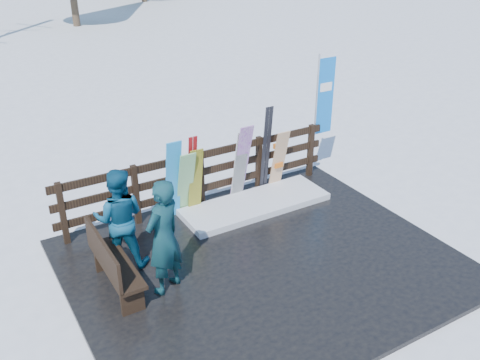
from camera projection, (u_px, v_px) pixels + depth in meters
ground at (263, 266)px, 8.74m from camera, size 700.00×700.00×0.00m
deck at (263, 264)px, 8.73m from camera, size 6.00×5.00×0.08m
fence at (201, 174)px, 10.10m from camera, size 5.60×0.10×1.15m
snow_patch at (255, 204)px, 10.30m from camera, size 2.89×1.00×0.12m
bench at (111, 262)px, 7.81m from camera, size 0.41×1.50×0.97m
snowboard_0 at (173, 180)px, 9.57m from camera, size 0.28×0.31×1.59m
snowboard_1 at (185, 184)px, 9.74m from camera, size 0.30×0.39×1.33m
snowboard_2 at (195, 181)px, 9.83m from camera, size 0.26×0.24×1.33m
snowboard_3 at (241, 163)px, 10.21m from camera, size 0.28×0.44×1.62m
snowboard_4 at (240, 166)px, 10.23m from camera, size 0.26×0.32×1.49m
snowboard_5 at (279, 160)px, 10.68m from camera, size 0.28×0.32×1.31m
ski_pair_a at (192, 174)px, 9.82m from camera, size 0.16×0.24×1.57m
ski_pair_b at (266, 150)px, 10.50m from camera, size 0.17×0.20×1.83m
rental_flag at (323, 101)px, 11.03m from camera, size 0.45×0.04×2.60m
person_front at (164, 237)px, 7.70m from camera, size 0.79×0.68×1.82m
person_back at (119, 219)px, 8.30m from camera, size 1.01×0.94×1.67m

